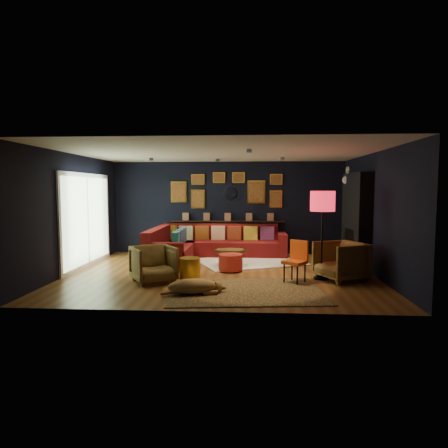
# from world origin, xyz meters

# --- Properties ---
(floor) EXTENTS (6.50, 6.50, 0.00)m
(floor) POSITION_xyz_m (0.00, 0.00, 0.00)
(floor) COLOR brown
(floor) RESTS_ON ground
(room_walls) EXTENTS (6.50, 6.50, 6.50)m
(room_walls) POSITION_xyz_m (0.00, 0.00, 1.59)
(room_walls) COLOR black
(room_walls) RESTS_ON ground
(sectional) EXTENTS (3.41, 2.69, 0.86)m
(sectional) POSITION_xyz_m (-0.61, 1.81, 0.32)
(sectional) COLOR maroon
(sectional) RESTS_ON ground
(ledge) EXTENTS (3.20, 0.12, 0.04)m
(ledge) POSITION_xyz_m (0.00, 2.68, 0.92)
(ledge) COLOR black
(ledge) RESTS_ON room_walls
(gallery_wall) EXTENTS (3.15, 0.04, 1.02)m
(gallery_wall) POSITION_xyz_m (-0.01, 2.72, 1.81)
(gallery_wall) COLOR gold
(gallery_wall) RESTS_ON room_walls
(sunburst_mirror) EXTENTS (0.47, 0.16, 0.47)m
(sunburst_mirror) POSITION_xyz_m (0.10, 2.72, 1.70)
(sunburst_mirror) COLOR silver
(sunburst_mirror) RESTS_ON room_walls
(fireplace) EXTENTS (0.31, 1.60, 2.20)m
(fireplace) POSITION_xyz_m (3.09, 0.90, 1.02)
(fireplace) COLOR black
(fireplace) RESTS_ON ground
(deer_head) EXTENTS (0.50, 0.28, 0.45)m
(deer_head) POSITION_xyz_m (3.14, 1.40, 2.05)
(deer_head) COLOR white
(deer_head) RESTS_ON fireplace
(sliding_door) EXTENTS (0.06, 2.80, 2.20)m
(sliding_door) POSITION_xyz_m (-3.22, 0.60, 1.10)
(sliding_door) COLOR white
(sliding_door) RESTS_ON ground
(ceiling_spots) EXTENTS (3.30, 2.50, 0.06)m
(ceiling_spots) POSITION_xyz_m (-0.00, 0.80, 2.56)
(ceiling_spots) COLOR black
(ceiling_spots) RESTS_ON room_walls
(shag_rug) EXTENTS (2.94, 2.59, 0.03)m
(shag_rug) POSITION_xyz_m (0.63, 1.30, 0.02)
(shag_rug) COLOR beige
(shag_rug) RESTS_ON ground
(leopard_rug) EXTENTS (2.92, 2.23, 0.02)m
(leopard_rug) POSITION_xyz_m (0.56, -1.53, 0.01)
(leopard_rug) COLOR #B08649
(leopard_rug) RESTS_ON ground
(coffee_table) EXTENTS (0.76, 0.58, 0.37)m
(coffee_table) POSITION_xyz_m (0.17, 0.79, 0.33)
(coffee_table) COLOR #563312
(coffee_table) RESTS_ON shag_rug
(pouf) EXTENTS (0.54, 0.54, 0.35)m
(pouf) POSITION_xyz_m (0.20, 0.20, 0.21)
(pouf) COLOR maroon
(pouf) RESTS_ON shag_rug
(armchair_left) EXTENTS (1.04, 1.02, 0.79)m
(armchair_left) POSITION_xyz_m (-1.26, -0.93, 0.40)
(armchair_left) COLOR gold
(armchair_left) RESTS_ON ground
(armchair_right) EXTENTS (1.07, 1.10, 0.86)m
(armchair_right) POSITION_xyz_m (2.45, -0.51, 0.43)
(armchair_right) COLOR gold
(armchair_right) RESTS_ON ground
(gold_stool) EXTENTS (0.41, 0.41, 0.51)m
(gold_stool) POSITION_xyz_m (-0.53, -1.00, 0.25)
(gold_stool) COLOR gold
(gold_stool) RESTS_ON ground
(orange_chair) EXTENTS (0.54, 0.54, 0.83)m
(orange_chair) POSITION_xyz_m (1.54, -0.75, 0.49)
(orange_chair) COLOR black
(orange_chair) RESTS_ON ground
(floor_lamp) EXTENTS (0.49, 0.49, 1.79)m
(floor_lamp) POSITION_xyz_m (2.08, -0.43, 1.52)
(floor_lamp) COLOR black
(floor_lamp) RESTS_ON ground
(dog) EXTENTS (1.26, 0.82, 0.36)m
(dog) POSITION_xyz_m (-0.37, -1.80, 0.20)
(dog) COLOR #B48946
(dog) RESTS_ON leopard_rug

